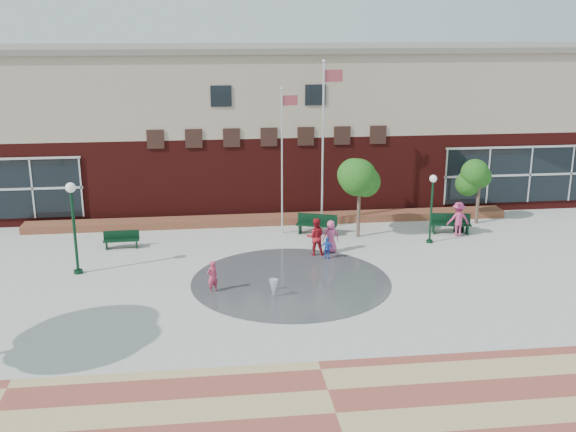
{
  "coord_description": "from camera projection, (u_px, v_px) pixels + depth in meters",
  "views": [
    {
      "loc": [
        -3.34,
        -23.25,
        10.54
      ],
      "look_at": [
        0.0,
        4.0,
        2.6
      ],
      "focal_mm": 42.0,
      "sensor_mm": 36.0,
      "label": 1
    }
  ],
  "objects": [
    {
      "name": "adult_red",
      "position": [
        316.0,
        237.0,
        31.34
      ],
      "size": [
        0.94,
        0.77,
        1.8
      ],
      "primitive_type": "imported",
      "rotation": [
        0.0,
        0.0,
        3.03
      ],
      "color": "#AA1723",
      "rests_on": "ground"
    },
    {
      "name": "library_building",
      "position": [
        261.0,
        123.0,
        40.87
      ],
      "size": [
        44.4,
        10.4,
        9.2
      ],
      "color": "#480F0D",
      "rests_on": "ground"
    },
    {
      "name": "plaza_concrete",
      "position": [
        288.0,
        273.0,
        29.3
      ],
      "size": [
        46.0,
        18.0,
        0.01
      ],
      "primitive_type": "cube",
      "color": "#A8A8A0",
      "rests_on": "ground"
    },
    {
      "name": "water_jet_a",
      "position": [
        274.0,
        298.0,
        26.7
      ],
      "size": [
        0.38,
        0.38,
        0.74
      ],
      "primitive_type": "cone",
      "rotation": [
        3.14,
        0.0,
        0.0
      ],
      "color": "white",
      "rests_on": "ground"
    },
    {
      "name": "bench_left",
      "position": [
        122.0,
        243.0,
        32.44
      ],
      "size": [
        1.71,
        0.52,
        0.85
      ],
      "rotation": [
        0.0,
        0.0,
        0.03
      ],
      "color": "black",
      "rests_on": "ground"
    },
    {
      "name": "bench_mid",
      "position": [
        317.0,
        228.0,
        34.56
      ],
      "size": [
        2.13,
        1.26,
        1.04
      ],
      "rotation": [
        0.0,
        0.0,
        -0.36
      ],
      "color": "black",
      "rests_on": "ground"
    },
    {
      "name": "water_jet_b",
      "position": [
        273.0,
        291.0,
        27.37
      ],
      "size": [
        0.21,
        0.21,
        0.48
      ],
      "primitive_type": "cone",
      "rotation": [
        3.14,
        0.0,
        0.0
      ],
      "color": "white",
      "rests_on": "ground"
    },
    {
      "name": "flagpole_left",
      "position": [
        283.0,
        154.0,
        33.65
      ],
      "size": [
        0.87,
        0.2,
        7.48
      ],
      "rotation": [
        0.0,
        0.0,
        0.14
      ],
      "color": "silver",
      "rests_on": "ground"
    },
    {
      "name": "tree_small_right",
      "position": [
        480.0,
        178.0,
        35.85
      ],
      "size": [
        2.01,
        2.01,
        3.43
      ],
      "color": "#4C362D",
      "rests_on": "ground"
    },
    {
      "name": "trash_can",
      "position": [
        459.0,
        223.0,
        34.96
      ],
      "size": [
        0.58,
        0.58,
        0.95
      ],
      "color": "black",
      "rests_on": "ground"
    },
    {
      "name": "bench_right",
      "position": [
        450.0,
        227.0,
        34.69
      ],
      "size": [
        2.12,
        0.97,
        1.03
      ],
      "rotation": [
        0.0,
        0.0,
        -0.2
      ],
      "color": "black",
      "rests_on": "ground"
    },
    {
      "name": "lamp_left",
      "position": [
        73.0,
        218.0,
        28.57
      ],
      "size": [
        0.43,
        0.43,
        4.07
      ],
      "color": "black",
      "rests_on": "ground"
    },
    {
      "name": "flower_bed",
      "position": [
        271.0,
        223.0,
        36.55
      ],
      "size": [
        26.0,
        1.2,
        0.4
      ],
      "primitive_type": "cube",
      "color": "#AA192E",
      "rests_on": "ground"
    },
    {
      "name": "splash_pad",
      "position": [
        291.0,
        282.0,
        28.35
      ],
      "size": [
        8.4,
        8.4,
        0.01
      ],
      "primitive_type": "cylinder",
      "color": "#383A3D",
      "rests_on": "ground"
    },
    {
      "name": "tree_mid",
      "position": [
        360.0,
        178.0,
        33.4
      ],
      "size": [
        2.49,
        2.49,
        4.2
      ],
      "color": "#4C362D",
      "rests_on": "ground"
    },
    {
      "name": "paver_band",
      "position": [
        336.0,
        413.0,
        18.81
      ],
      "size": [
        46.0,
        6.0,
        0.01
      ],
      "primitive_type": "cube",
      "color": "brown",
      "rests_on": "ground"
    },
    {
      "name": "lamp_right",
      "position": [
        432.0,
        201.0,
        32.74
      ],
      "size": [
        0.36,
        0.36,
        3.45
      ],
      "color": "black",
      "rests_on": "ground"
    },
    {
      "name": "adult_pink",
      "position": [
        331.0,
        237.0,
        31.74
      ],
      "size": [
        0.79,
        0.53,
        1.58
      ],
      "primitive_type": "imported",
      "rotation": [
        0.0,
        0.0,
        3.1
      ],
      "color": "#D34C85",
      "rests_on": "ground"
    },
    {
      "name": "flagpole_right",
      "position": [
        324.0,
        137.0,
        34.32
      ],
      "size": [
        1.07,
        0.24,
        8.75
      ],
      "rotation": [
        0.0,
        0.0,
        0.14
      ],
      "color": "silver",
      "rests_on": "ground"
    },
    {
      "name": "ground",
      "position": [
        301.0,
        311.0,
        25.49
      ],
      "size": [
        120.0,
        120.0,
        0.0
      ],
      "primitive_type": "plane",
      "color": "#666056",
      "rests_on": "ground"
    },
    {
      "name": "child_blue",
      "position": [
        327.0,
        248.0,
        30.89
      ],
      "size": [
        0.66,
        0.57,
        1.06
      ],
      "primitive_type": "imported",
      "rotation": [
        0.0,
        0.0,
        2.54
      ],
      "color": "blue",
      "rests_on": "ground"
    },
    {
      "name": "child_splash",
      "position": [
        212.0,
        277.0,
        27.08
      ],
      "size": [
        0.59,
        0.54,
        1.35
      ],
      "primitive_type": "imported",
      "rotation": [
        0.0,
        0.0,
        3.73
      ],
      "color": "#CB3857",
      "rests_on": "ground"
    },
    {
      "name": "person_bench",
      "position": [
        458.0,
        219.0,
        34.17
      ],
      "size": [
        1.15,
        0.67,
        1.78
      ],
      "primitive_type": "imported",
      "rotation": [
        0.0,
        0.0,
        3.13
      ],
      "color": "#C83773",
      "rests_on": "ground"
    }
  ]
}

